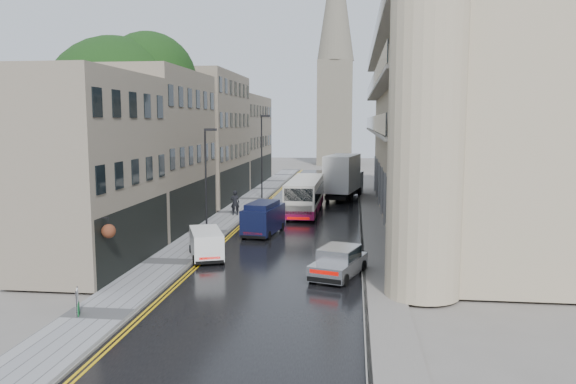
% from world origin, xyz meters
% --- Properties ---
extents(ground, '(200.00, 200.00, 0.00)m').
position_xyz_m(ground, '(0.00, 0.00, 0.00)').
color(ground, slate).
rests_on(ground, ground).
extents(road, '(9.00, 85.00, 0.02)m').
position_xyz_m(road, '(0.00, 27.50, 0.01)').
color(road, black).
rests_on(road, ground).
extents(left_sidewalk, '(2.70, 85.00, 0.12)m').
position_xyz_m(left_sidewalk, '(-5.85, 27.50, 0.06)').
color(left_sidewalk, gray).
rests_on(left_sidewalk, ground).
extents(right_sidewalk, '(1.80, 85.00, 0.12)m').
position_xyz_m(right_sidewalk, '(5.40, 27.50, 0.06)').
color(right_sidewalk, slate).
rests_on(right_sidewalk, ground).
extents(old_shop_row, '(4.50, 56.00, 12.00)m').
position_xyz_m(old_shop_row, '(-9.45, 30.00, 6.00)').
color(old_shop_row, gray).
rests_on(old_shop_row, ground).
extents(modern_block, '(8.00, 40.00, 14.00)m').
position_xyz_m(modern_block, '(10.30, 26.00, 7.00)').
color(modern_block, tan).
rests_on(modern_block, ground).
extents(church_spire, '(6.40, 6.40, 40.00)m').
position_xyz_m(church_spire, '(0.50, 82.00, 20.00)').
color(church_spire, '#746C5B').
rests_on(church_spire, ground).
extents(tree_near, '(10.56, 10.56, 13.89)m').
position_xyz_m(tree_near, '(-12.50, 20.00, 6.95)').
color(tree_near, black).
rests_on(tree_near, ground).
extents(tree_far, '(9.24, 9.24, 12.46)m').
position_xyz_m(tree_far, '(-12.20, 33.00, 6.23)').
color(tree_far, black).
rests_on(tree_far, ground).
extents(cream_bus, '(2.47, 10.47, 2.85)m').
position_xyz_m(cream_bus, '(-1.14, 25.63, 1.44)').
color(cream_bus, silver).
rests_on(cream_bus, road).
extents(white_lorry, '(4.00, 8.65, 4.37)m').
position_xyz_m(white_lorry, '(1.52, 35.62, 2.21)').
color(white_lorry, silver).
rests_on(white_lorry, road).
extents(silver_hatchback, '(2.91, 4.37, 1.51)m').
position_xyz_m(silver_hatchback, '(2.12, 8.21, 0.77)').
color(silver_hatchback, '#A4A5A9').
rests_on(silver_hatchback, road).
extents(white_van, '(2.76, 3.99, 1.66)m').
position_xyz_m(white_van, '(-4.30, 10.63, 0.85)').
color(white_van, white).
rests_on(white_van, road).
extents(navy_van, '(2.44, 4.73, 2.31)m').
position_xyz_m(navy_van, '(-3.06, 17.72, 1.17)').
color(navy_van, black).
rests_on(navy_van, road).
extents(pedestrian, '(0.78, 0.57, 1.99)m').
position_xyz_m(pedestrian, '(-5.43, 26.02, 1.11)').
color(pedestrian, black).
rests_on(pedestrian, left_sidewalk).
extents(lamp_post_near, '(0.79, 0.21, 7.01)m').
position_xyz_m(lamp_post_near, '(-5.16, 16.25, 3.62)').
color(lamp_post_near, black).
rests_on(lamp_post_near, left_sidewalk).
extents(lamp_post_far, '(0.91, 0.20, 8.05)m').
position_xyz_m(lamp_post_far, '(-4.98, 36.41, 4.14)').
color(lamp_post_far, black).
rests_on(lamp_post_far, left_sidewalk).
extents(estate_sign, '(0.30, 0.59, 1.01)m').
position_xyz_m(estate_sign, '(-6.58, 2.29, 0.62)').
color(estate_sign, silver).
rests_on(estate_sign, left_sidewalk).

